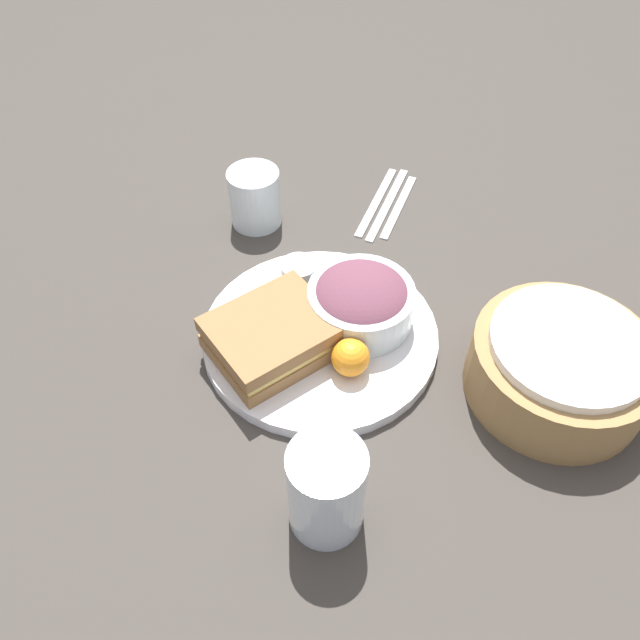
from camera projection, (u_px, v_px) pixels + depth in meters
name	position (u px, v px, depth m)	size (l,w,h in m)	color
ground_plane	(320.00, 339.00, 0.78)	(4.00, 4.00, 0.00)	#3D3833
plate	(320.00, 335.00, 0.78)	(0.29, 0.29, 0.02)	silver
sandwich	(273.00, 336.00, 0.73)	(0.17, 0.16, 0.05)	olive
salad_bowl	(361.00, 301.00, 0.76)	(0.13, 0.13, 0.07)	silver
dressing_cup	(299.00, 276.00, 0.81)	(0.05, 0.05, 0.04)	#B7B7BC
orange_wedge	(350.00, 357.00, 0.71)	(0.05, 0.05, 0.05)	orange
drink_glass	(326.00, 489.00, 0.59)	(0.08, 0.08, 0.11)	silver
bread_basket	(560.00, 366.00, 0.70)	(0.20, 0.20, 0.09)	#997547
fork	(376.00, 201.00, 0.97)	(0.18, 0.01, 0.01)	silver
knife	(388.00, 203.00, 0.96)	(0.19, 0.01, 0.01)	silver
spoon	(399.00, 206.00, 0.96)	(0.16, 0.01, 0.01)	silver
water_glass	(255.00, 198.00, 0.91)	(0.08, 0.08, 0.09)	silver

